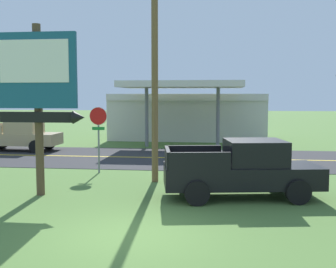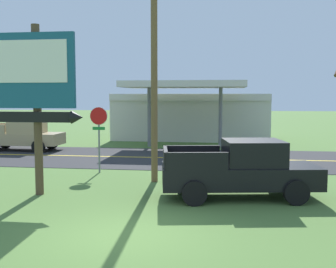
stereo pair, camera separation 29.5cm
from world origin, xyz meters
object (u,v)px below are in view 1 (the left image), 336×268
at_px(gas_station, 188,115).
at_px(pickup_black_parked_on_lawn, 243,169).
at_px(motel_sign, 38,84).
at_px(stop_sign, 98,128).
at_px(utility_pole, 155,49).
at_px(pickup_tan_on_road, 19,136).

height_order(gas_station, pickup_black_parked_on_lawn, gas_station).
height_order(motel_sign, gas_station, motel_sign).
height_order(stop_sign, pickup_black_parked_on_lawn, stop_sign).
relative_size(stop_sign, pickup_black_parked_on_lawn, 0.54).
bearing_deg(motel_sign, utility_pole, 38.95).
relative_size(motel_sign, utility_pole, 0.60).
height_order(gas_station, pickup_tan_on_road, gas_station).
relative_size(pickup_black_parked_on_lawn, pickup_tan_on_road, 1.05).
distance_m(stop_sign, gas_station, 15.85).
xyz_separation_m(stop_sign, pickup_black_parked_on_lawn, (6.15, -3.88, -1.06)).
distance_m(stop_sign, pickup_black_parked_on_lawn, 7.35).
relative_size(motel_sign, stop_sign, 1.99).
relative_size(utility_pole, pickup_tan_on_road, 1.89).
xyz_separation_m(gas_station, pickup_black_parked_on_lawn, (3.29, -19.48, -0.98)).
relative_size(gas_station, pickup_black_parked_on_lawn, 2.20).
height_order(stop_sign, pickup_tan_on_road, stop_sign).
bearing_deg(utility_pole, stop_sign, 150.22).
bearing_deg(pickup_tan_on_road, stop_sign, -43.68).
distance_m(motel_sign, pickup_tan_on_road, 13.29).
bearing_deg(motel_sign, gas_station, 79.74).
bearing_deg(stop_sign, pickup_black_parked_on_lawn, -32.27).
distance_m(utility_pole, gas_station, 17.51).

